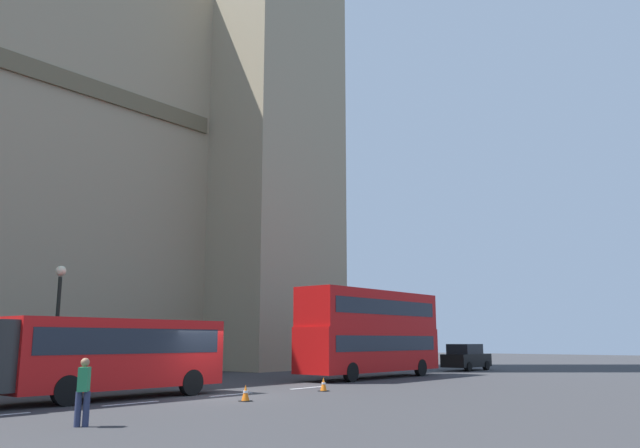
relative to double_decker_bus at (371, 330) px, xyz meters
The scene contains 8 objects.
ground_plane 13.86m from the double_decker_bus, behind, with size 160.00×160.00×0.00m, color #333335.
lane_centre_marking 19.71m from the double_decker_bus, behind, with size 25.20×0.16×0.01m.
double_decker_bus is the anchor object (origin of this frame).
sedan_lead 11.97m from the double_decker_bus, ahead, with size 4.40×1.86×1.85m.
traffic_cone_west 14.97m from the double_decker_bus, 162.49° to the right, with size 0.36×0.36×0.58m.
traffic_cone_middle 9.97m from the double_decker_bus, 157.08° to the right, with size 0.36×0.36×0.58m.
street_lamp 17.17m from the double_decker_bus, 164.78° to the left, with size 0.44×0.44×5.27m.
pedestrian_near_cones 22.23m from the double_decker_bus, 164.01° to the right, with size 0.45×0.46×1.69m.
Camera 1 is at (-16.58, -19.13, 2.14)m, focal length 35.22 mm.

